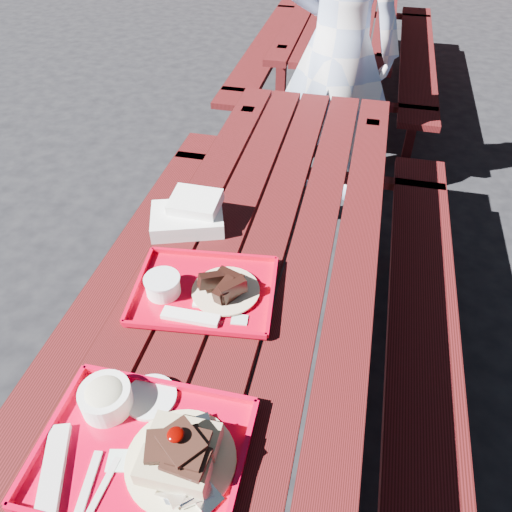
# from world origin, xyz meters

# --- Properties ---
(ground) EXTENTS (60.00, 60.00, 0.00)m
(ground) POSITION_xyz_m (0.00, 0.00, 0.00)
(ground) COLOR black
(ground) RESTS_ON ground
(picnic_table_near) EXTENTS (1.41, 2.40, 0.75)m
(picnic_table_near) POSITION_xyz_m (-0.00, 0.00, 0.56)
(picnic_table_near) COLOR #480D11
(picnic_table_near) RESTS_ON ground
(picnic_table_far) EXTENTS (1.41, 2.40, 0.75)m
(picnic_table_far) POSITION_xyz_m (-0.00, 2.80, 0.56)
(picnic_table_far) COLOR #480D11
(picnic_table_far) RESTS_ON ground
(near_tray) EXTENTS (0.47, 0.40, 0.15)m
(near_tray) POSITION_xyz_m (-0.11, -0.76, 0.78)
(near_tray) COLOR red
(near_tray) RESTS_ON picnic_table_near
(far_tray) EXTENTS (0.45, 0.37, 0.07)m
(far_tray) POSITION_xyz_m (-0.13, -0.28, 0.77)
(far_tray) COLOR red
(far_tray) RESTS_ON picnic_table_near
(white_cloth) EXTENTS (0.29, 0.25, 0.10)m
(white_cloth) POSITION_xyz_m (-0.28, 0.04, 0.79)
(white_cloth) COLOR white
(white_cloth) RESTS_ON picnic_table_near
(person) EXTENTS (0.71, 0.53, 1.77)m
(person) POSITION_xyz_m (0.07, 1.48, 0.88)
(person) COLOR #A3B8E3
(person) RESTS_ON ground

